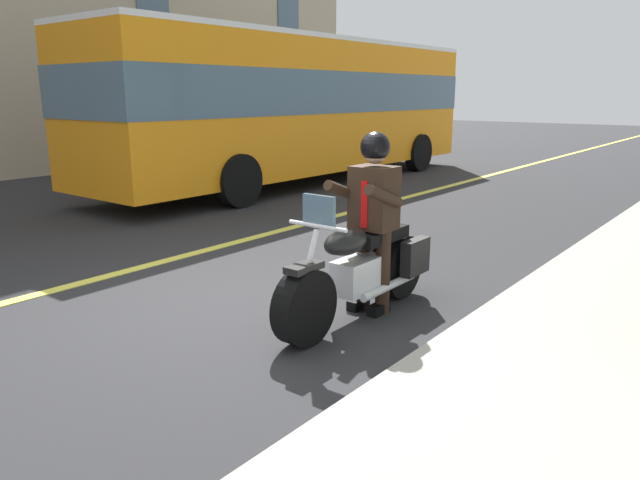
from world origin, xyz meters
name	(u,v)px	position (x,y,z in m)	size (l,w,h in m)	color
ground_plane	(242,309)	(0.00, 0.00, 0.00)	(80.00, 80.00, 0.00)	#28282B
lane_center_stripe	(124,272)	(0.00, -2.00, 0.01)	(60.00, 0.16, 0.01)	#E5DB4C
motorcycle_main	(361,270)	(-0.59, 1.02, 0.45)	(2.21, 0.60, 1.26)	black
rider_main	(373,207)	(-0.78, 1.02, 1.04)	(0.62, 0.55, 1.74)	black
bus_near	(300,102)	(-7.01, -5.15, 1.87)	(11.05, 2.70, 3.30)	orange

